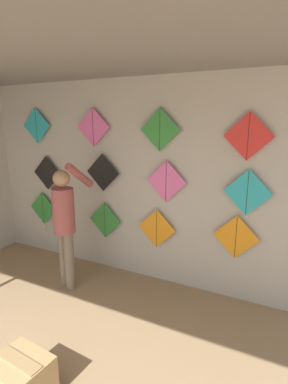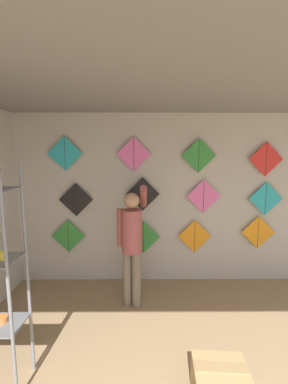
{
  "view_description": "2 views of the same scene",
  "coord_description": "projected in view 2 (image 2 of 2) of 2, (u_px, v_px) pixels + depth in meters",
  "views": [
    {
      "loc": [
        2.05,
        0.05,
        2.25
      ],
      "look_at": [
        0.37,
        3.36,
        1.35
      ],
      "focal_mm": 28.0,
      "sensor_mm": 36.0,
      "label": 1
    },
    {
      "loc": [
        -0.42,
        -0.52,
        2.14
      ],
      "look_at": [
        -0.4,
        3.36,
        1.58
      ],
      "focal_mm": 24.0,
      "sensor_mm": 36.0,
      "label": 2
    }
  ],
  "objects": [
    {
      "name": "kite_10",
      "position": [
        199.0,
        156.0,
        4.09
      ],
      "size": [
        0.55,
        0.01,
        0.55
      ],
      "color": "#338C38"
    },
    {
      "name": "kite_3",
      "position": [
        258.0,
        232.0,
        4.28
      ],
      "size": [
        0.55,
        0.01,
        0.55
      ],
      "color": "orange"
    },
    {
      "name": "back_panel",
      "position": [
        168.0,
        200.0,
        4.28
      ],
      "size": [
        5.78,
        0.06,
        2.8
      ],
      "primitive_type": "cube",
      "color": "#BCB7AD",
      "rests_on": "ground"
    },
    {
      "name": "kite_7",
      "position": [
        266.0,
        199.0,
        4.2
      ],
      "size": [
        0.55,
        0.01,
        0.55
      ],
      "color": "#28B2C6"
    },
    {
      "name": "ceiling_slab",
      "position": [
        191.0,
        76.0,
        2.23
      ],
      "size": [
        5.78,
        4.46,
        0.04
      ],
      "primitive_type": "cube",
      "color": "gray"
    },
    {
      "name": "kite_1",
      "position": [
        143.0,
        237.0,
        4.28
      ],
      "size": [
        0.55,
        0.01,
        0.55
      ],
      "color": "#338C38"
    },
    {
      "name": "kite_11",
      "position": [
        266.0,
        159.0,
        4.1
      ],
      "size": [
        0.55,
        0.01,
        0.55
      ],
      "color": "red"
    },
    {
      "name": "kite_9",
      "position": [
        134.0,
        154.0,
        4.08
      ],
      "size": [
        0.55,
        0.01,
        0.55
      ],
      "color": "pink"
    },
    {
      "name": "kite_4",
      "position": [
        76.0,
        200.0,
        4.18
      ],
      "size": [
        0.55,
        0.01,
        0.55
      ],
      "color": "black"
    },
    {
      "name": "shopkeeper",
      "position": [
        132.0,
        239.0,
        3.57
      ],
      "size": [
        0.42,
        0.55,
        1.74
      ],
      "rotation": [
        0.0,
        0.0,
        -0.32
      ],
      "color": "#726656",
      "rests_on": "ground"
    },
    {
      "name": "kite_6",
      "position": [
        204.0,
        197.0,
        4.18
      ],
      "size": [
        0.55,
        0.01,
        0.55
      ],
      "color": "pink"
    },
    {
      "name": "kite_8",
      "position": [
        65.0,
        154.0,
        4.07
      ],
      "size": [
        0.55,
        0.01,
        0.55
      ],
      "color": "#28B2C6"
    },
    {
      "name": "kite_5",
      "position": [
        143.0,
        194.0,
        4.17
      ],
      "size": [
        0.55,
        0.01,
        0.55
      ],
      "color": "black"
    },
    {
      "name": "kite_0",
      "position": [
        68.0,
        238.0,
        4.27
      ],
      "size": [
        0.55,
        0.04,
        0.69
      ],
      "color": "#338C38"
    },
    {
      "name": "kite_2",
      "position": [
        195.0,
        236.0,
        4.28
      ],
      "size": [
        0.55,
        0.01,
        0.55
      ],
      "color": "orange"
    }
  ]
}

